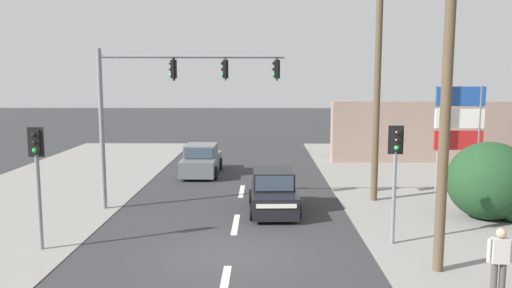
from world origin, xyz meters
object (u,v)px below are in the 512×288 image
hatchback_kerbside_parked (273,193)px  pedestrian_at_kerb (499,259)px  pedestal_signal_right_kerb (395,164)px  shopping_plaza_sign (459,123)px  pedestal_signal_left_kerb (37,167)px  utility_pole_foreground_right (444,43)px  traffic_signal_mast (165,94)px  utility_pole_midground_right (378,60)px  sedan_oncoming_mid (201,161)px

hatchback_kerbside_parked → pedestrian_at_kerb: pedestrian_at_kerb is taller
pedestal_signal_right_kerb → shopping_plaza_sign: 8.55m
pedestal_signal_left_kerb → shopping_plaza_sign: shopping_plaza_sign is taller
utility_pole_foreground_right → traffic_signal_mast: (-7.99, 6.15, -1.40)m
traffic_signal_mast → pedestal_signal_right_kerb: size_ratio=1.93×
hatchback_kerbside_parked → pedestal_signal_left_kerb: bearing=-147.3°
utility_pole_midground_right → pedestrian_at_kerb: (0.77, -9.05, -4.70)m
pedestal_signal_left_kerb → pedestrian_at_kerb: (11.65, -3.06, -1.49)m
utility_pole_foreground_right → utility_pole_midground_right: 7.46m
pedestal_signal_right_kerb → pedestrian_at_kerb: bearing=-69.3°
utility_pole_foreground_right → traffic_signal_mast: size_ratio=1.56×
utility_pole_midground_right → pedestrian_at_kerb: bearing=-85.1°
utility_pole_foreground_right → pedestal_signal_right_kerb: (-0.50, 2.10, -3.34)m
traffic_signal_mast → shopping_plaza_sign: (12.12, 3.12, -1.37)m
utility_pole_foreground_right → pedestal_signal_left_kerb: size_ratio=3.02×
sedan_oncoming_mid → utility_pole_midground_right: bearing=-35.9°
pedestal_signal_right_kerb → hatchback_kerbside_parked: (-3.48, 3.70, -1.71)m
utility_pole_foreground_right → shopping_plaza_sign: size_ratio=2.34×
shopping_plaza_sign → sedan_oncoming_mid: shopping_plaza_sign is taller
traffic_signal_mast → hatchback_kerbside_parked: (4.01, -0.35, -3.65)m
traffic_signal_mast → shopping_plaza_sign: 12.59m
utility_pole_midground_right → pedestal_signal_left_kerb: bearing=-151.2°
sedan_oncoming_mid → hatchback_kerbside_parked: bearing=-63.7°
utility_pole_foreground_right → pedestrian_at_kerb: 5.16m
pedestal_signal_left_kerb → pedestrian_at_kerb: bearing=-14.7°
traffic_signal_mast → pedestal_signal_left_kerb: traffic_signal_mast is taller
utility_pole_foreground_right → traffic_signal_mast: utility_pole_foreground_right is taller
pedestal_signal_right_kerb → utility_pole_midground_right: bearing=83.3°
pedestal_signal_left_kerb → utility_pole_midground_right: bearing=28.8°
pedestal_signal_left_kerb → hatchback_kerbside_parked: (6.78, 4.34, -1.71)m
hatchback_kerbside_parked → sedan_oncoming_mid: sedan_oncoming_mid is taller
traffic_signal_mast → pedestrian_at_kerb: (8.89, -7.75, -3.43)m
pedestrian_at_kerb → utility_pole_foreground_right: bearing=119.4°
utility_pole_foreground_right → pedestal_signal_left_kerb: 11.35m
pedestal_signal_right_kerb → hatchback_kerbside_parked: pedestal_signal_right_kerb is taller
utility_pole_midground_right → traffic_signal_mast: 8.32m
traffic_signal_mast → hatchback_kerbside_parked: bearing=-5.0°
hatchback_kerbside_parked → traffic_signal_mast: bearing=175.0°
sedan_oncoming_mid → pedestrian_at_kerb: size_ratio=2.61×
pedestal_signal_right_kerb → sedan_oncoming_mid: size_ratio=0.84×
utility_pole_midground_right → hatchback_kerbside_parked: utility_pole_midground_right is taller
utility_pole_foreground_right → sedan_oncoming_mid: size_ratio=2.53×
pedestal_signal_right_kerb → sedan_oncoming_mid: (-7.04, 10.90, -1.71)m
utility_pole_midground_right → sedan_oncoming_mid: (-7.67, 5.55, -4.93)m
shopping_plaza_sign → pedestal_signal_right_kerb: bearing=-122.9°
hatchback_kerbside_parked → pedestrian_at_kerb: size_ratio=2.26×
shopping_plaza_sign → pedestal_signal_left_kerb: bearing=-152.3°
utility_pole_foreground_right → pedestrian_at_kerb: (0.90, -1.60, -4.83)m
traffic_signal_mast → hatchback_kerbside_parked: 5.44m
traffic_signal_mast → pedestal_signal_left_kerb: bearing=-120.5°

